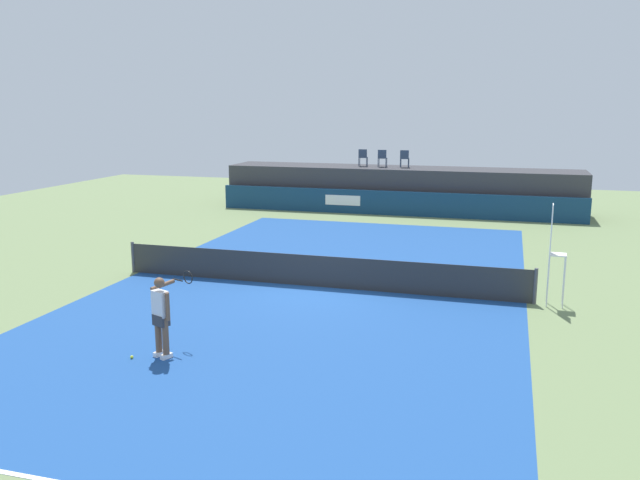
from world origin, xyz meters
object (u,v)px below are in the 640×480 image
umpire_chair (554,248)px  tennis_ball (132,357)px  net_post_far (535,286)px  spectator_chair_far_left (363,157)px  tennis_player (162,314)px  spectator_chair_center (405,158)px  net_post_near (133,257)px  spectator_chair_left (382,157)px

umpire_chair → tennis_ball: bearing=-143.3°
net_post_far → spectator_chair_far_left: bearing=118.1°
tennis_player → tennis_ball: bearing=-153.6°
spectator_chair_center → tennis_ball: size_ratio=13.06×
umpire_chair → net_post_near: size_ratio=2.76×
spectator_chair_far_left → tennis_player: 21.74m
spectator_chair_left → umpire_chair: bearing=-63.6°
spectator_chair_far_left → spectator_chair_left: same height
net_post_near → tennis_ball: net_post_near is taller
spectator_chair_center → net_post_far: size_ratio=0.89×
spectator_chair_left → net_post_far: (7.20, -15.29, -2.19)m
net_post_far → tennis_ball: size_ratio=14.71×
spectator_chair_left → tennis_player: (-0.58, -21.53, -1.73)m
spectator_chair_left → tennis_ball: (-1.18, -21.83, -2.66)m
net_post_near → net_post_far: 12.40m
net_post_far → tennis_player: 9.98m
umpire_chair → spectator_chair_far_left: bearing=119.3°
net_post_far → tennis_player: size_ratio=0.56×
tennis_ball → tennis_player: bearing=26.4°
net_post_far → tennis_ball: 10.64m
tennis_player → tennis_ball: tennis_player is taller
net_post_near → tennis_player: tennis_player is taller
spectator_chair_far_left → spectator_chair_left: (1.05, -0.13, 0.00)m
spectator_chair_left → spectator_chair_center: 1.15m
spectator_chair_center → net_post_near: 16.73m
tennis_ball → umpire_chair: bearing=36.7°
spectator_chair_far_left → net_post_far: spectator_chair_far_left is taller
spectator_chair_left → spectator_chair_center: same height
spectator_chair_left → net_post_far: bearing=-64.8°
spectator_chair_far_left → net_post_far: (8.24, -15.42, -2.19)m
spectator_chair_far_left → spectator_chair_left: bearing=-7.0°
umpire_chair → net_post_far: 1.16m
spectator_chair_left → net_post_near: spectator_chair_left is taller
spectator_chair_left → umpire_chair: 17.11m
spectator_chair_left → net_post_far: 17.04m
net_post_near → spectator_chair_center: bearing=67.5°
spectator_chair_center → tennis_player: size_ratio=0.50×
spectator_chair_center → net_post_far: 16.61m
net_post_far → spectator_chair_center: bearing=111.5°
tennis_ball → spectator_chair_left: bearing=86.9°
spectator_chair_far_left → tennis_ball: 22.12m
umpire_chair → tennis_player: 10.31m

